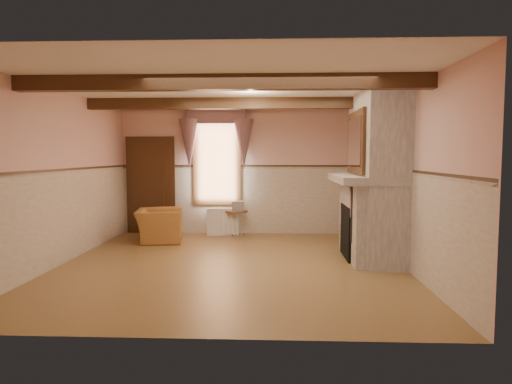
{
  "coord_description": "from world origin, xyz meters",
  "views": [
    {
      "loc": [
        0.71,
        -7.21,
        1.75
      ],
      "look_at": [
        0.37,
        0.8,
        1.11
      ],
      "focal_mm": 32.0,
      "sensor_mm": 36.0,
      "label": 1
    }
  ],
  "objects_px": {
    "armchair": "(159,225)",
    "bowl": "(369,173)",
    "oil_lamp": "(359,166)",
    "mantel_clock": "(357,168)",
    "side_table": "(236,223)",
    "radiator": "(223,222)"
  },
  "relations": [
    {
      "from": "radiator",
      "to": "side_table",
      "type": "bearing_deg",
      "value": -6.96
    },
    {
      "from": "bowl",
      "to": "mantel_clock",
      "type": "bearing_deg",
      "value": 90.0
    },
    {
      "from": "radiator",
      "to": "oil_lamp",
      "type": "distance_m",
      "value": 3.29
    },
    {
      "from": "side_table",
      "to": "oil_lamp",
      "type": "xyz_separation_m",
      "value": [
        2.39,
        -1.41,
        1.29
      ]
    },
    {
      "from": "radiator",
      "to": "oil_lamp",
      "type": "bearing_deg",
      "value": -34.64
    },
    {
      "from": "armchair",
      "to": "mantel_clock",
      "type": "height_order",
      "value": "mantel_clock"
    },
    {
      "from": "armchair",
      "to": "oil_lamp",
      "type": "distance_m",
      "value": 4.13
    },
    {
      "from": "armchair",
      "to": "bowl",
      "type": "bearing_deg",
      "value": -120.94
    },
    {
      "from": "armchair",
      "to": "oil_lamp",
      "type": "bearing_deg",
      "value": -108.43
    },
    {
      "from": "side_table",
      "to": "mantel_clock",
      "type": "bearing_deg",
      "value": -28.47
    },
    {
      "from": "radiator",
      "to": "bowl",
      "type": "bearing_deg",
      "value": -47.84
    },
    {
      "from": "armchair",
      "to": "bowl",
      "type": "height_order",
      "value": "bowl"
    },
    {
      "from": "armchair",
      "to": "mantel_clock",
      "type": "xyz_separation_m",
      "value": [
        3.9,
        -0.5,
        1.19
      ]
    },
    {
      "from": "bowl",
      "to": "radiator",
      "type": "bearing_deg",
      "value": 139.11
    },
    {
      "from": "side_table",
      "to": "bowl",
      "type": "distance_m",
      "value": 3.54
    },
    {
      "from": "bowl",
      "to": "mantel_clock",
      "type": "distance_m",
      "value": 1.04
    },
    {
      "from": "armchair",
      "to": "oil_lamp",
      "type": "xyz_separation_m",
      "value": [
        3.9,
        -0.62,
        1.23
      ]
    },
    {
      "from": "armchair",
      "to": "radiator",
      "type": "relative_size",
      "value": 1.45
    },
    {
      "from": "radiator",
      "to": "oil_lamp",
      "type": "relative_size",
      "value": 2.5
    },
    {
      "from": "mantel_clock",
      "to": "oil_lamp",
      "type": "bearing_deg",
      "value": -90.0
    },
    {
      "from": "bowl",
      "to": "oil_lamp",
      "type": "distance_m",
      "value": 0.92
    },
    {
      "from": "side_table",
      "to": "oil_lamp",
      "type": "distance_m",
      "value": 3.06
    }
  ]
}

